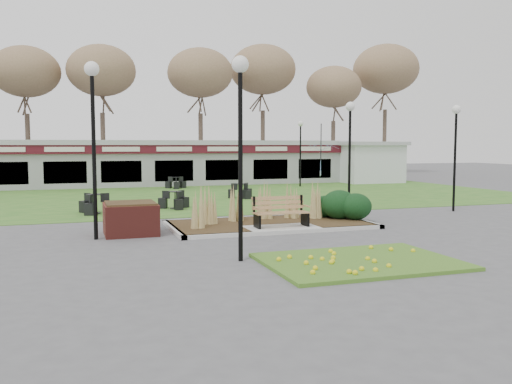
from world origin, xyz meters
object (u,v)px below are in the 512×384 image
object	(u,v)px
food_pavilion	(170,162)
brick_planter	(131,218)
lamp_post_near_left	(240,113)
lamp_post_mid_left	(93,111)
bistro_set_d	(176,185)
bistro_set_a	(95,207)
service_hut	(369,162)
bistro_set_b	(242,193)
lamp_post_far_right	(300,139)
park_bench	(280,211)
lamp_post_near_right	(456,134)
patio_umbrella	(321,159)
bistro_set_c	(175,203)
lamp_post_mid_right	(350,132)

from	to	relation	value
food_pavilion	brick_planter	bearing A→B (deg)	-103.06
lamp_post_near_left	lamp_post_mid_left	size ratio (longest dim) A/B	0.94
food_pavilion	bistro_set_d	bearing A→B (deg)	-93.34
lamp_post_mid_left	bistro_set_a	bearing A→B (deg)	88.23
service_hut	bistro_set_b	distance (m)	14.13
lamp_post_far_right	bistro_set_b	bearing A→B (deg)	-133.64
park_bench	brick_planter	distance (m)	4.47
service_hut	bistro_set_b	world-z (taller)	service_hut
brick_planter	bistro_set_b	bearing A→B (deg)	55.69
service_hut	bistro_set_b	size ratio (longest dim) A/B	3.39
brick_planter	bistro_set_a	bearing A→B (deg)	98.94
park_bench	bistro_set_d	world-z (taller)	park_bench
lamp_post_near_right	bistro_set_a	bearing A→B (deg)	164.80
park_bench	bistro_set_a	distance (m)	7.94
lamp_post_far_right	patio_umbrella	xyz separation A→B (m)	(0.54, -1.81, -1.23)
lamp_post_near_right	bistro_set_d	bearing A→B (deg)	120.19
bistro_set_d	patio_umbrella	bearing A→B (deg)	-18.77
lamp_post_far_right	patio_umbrella	bearing A→B (deg)	-73.37
lamp_post_near_left	bistro_set_d	world-z (taller)	lamp_post_near_left
bistro_set_d	service_hut	bearing A→B (deg)	4.18
lamp_post_near_left	bistro_set_c	xyz separation A→B (m)	(0.37, 10.33, -3.07)
bistro_set_b	bistro_set_d	world-z (taller)	bistro_set_b
park_bench	lamp_post_near_left	bearing A→B (deg)	-122.81
service_hut	bistro_set_a	distance (m)	22.15
bistro_set_b	bistro_set_c	xyz separation A→B (m)	(-3.88, -3.30, 0.00)
lamp_post_near_right	lamp_post_mid_right	bearing A→B (deg)	171.37
food_pavilion	lamp_post_mid_left	distance (m)	20.36
lamp_post_mid_right	food_pavilion	bearing A→B (deg)	103.27
service_hut	lamp_post_mid_right	world-z (taller)	lamp_post_mid_right
lamp_post_near_right	bistro_set_d	distance (m)	16.92
bistro_set_b	bistro_set_d	bearing A→B (deg)	106.24
lamp_post_near_left	brick_planter	bearing A→B (deg)	113.79
bistro_set_a	lamp_post_near_right	bearing A→B (deg)	-15.20
park_bench	bistro_set_a	size ratio (longest dim) A/B	1.24
bistro_set_c	patio_umbrella	xyz separation A→B (m)	(10.05, 7.40, 1.49)
park_bench	lamp_post_far_right	xyz separation A→B (m)	(7.46, 15.78, 2.39)
lamp_post_mid_right	bistro_set_b	size ratio (longest dim) A/B	3.25
service_hut	lamp_post_mid_left	xyz separation A→B (m)	(-18.90, -17.56, 2.09)
park_bench	lamp_post_far_right	size ratio (longest dim) A/B	0.42
lamp_post_near_left	park_bench	bearing A→B (deg)	57.19
brick_planter	bistro_set_b	size ratio (longest dim) A/B	1.15
service_hut	lamp_post_far_right	xyz separation A→B (m)	(-6.04, -1.97, 1.53)
food_pavilion	bistro_set_b	world-z (taller)	food_pavilion
bistro_set_b	bistro_set_c	size ratio (longest dim) A/B	0.98
bistro_set_a	patio_umbrella	distance (m)	15.52
service_hut	lamp_post_mid_right	bearing A→B (deg)	-122.88
food_pavilion	service_hut	size ratio (longest dim) A/B	5.59
brick_planter	lamp_post_near_left	world-z (taller)	lamp_post_near_left
lamp_post_mid_left	lamp_post_near_left	bearing A→B (deg)	-52.89
patio_umbrella	food_pavilion	bearing A→B (deg)	144.34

